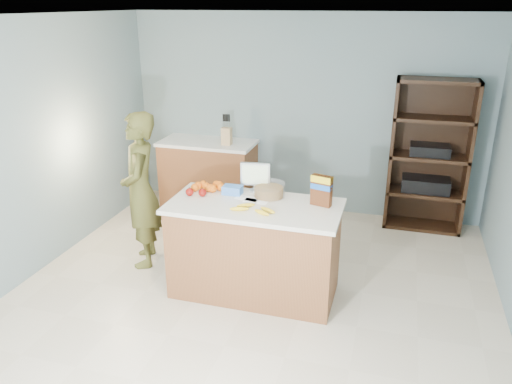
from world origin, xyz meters
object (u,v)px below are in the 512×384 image
(shelving_unit, at_px, (428,158))
(person, at_px, (141,191))
(cereal_box, at_px, (322,188))
(tv, at_px, (255,175))
(counter_peninsula, at_px, (254,252))

(shelving_unit, xyz_separation_m, person, (-2.83, -1.80, -0.06))
(person, relative_size, cereal_box, 5.77)
(cereal_box, bearing_deg, tv, 164.65)
(shelving_unit, relative_size, tv, 6.38)
(counter_peninsula, relative_size, cereal_box, 5.58)
(person, xyz_separation_m, cereal_box, (1.85, -0.10, 0.26))
(person, height_order, cereal_box, person)
(counter_peninsula, bearing_deg, person, 169.03)
(counter_peninsula, xyz_separation_m, person, (-1.28, 0.25, 0.39))
(person, distance_m, tv, 1.22)
(counter_peninsula, relative_size, person, 0.97)
(counter_peninsula, bearing_deg, cereal_box, 14.10)
(tv, bearing_deg, counter_peninsula, -75.00)
(counter_peninsula, xyz_separation_m, shelving_unit, (1.55, 2.05, 0.45))
(counter_peninsula, xyz_separation_m, cereal_box, (0.58, 0.14, 0.65))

